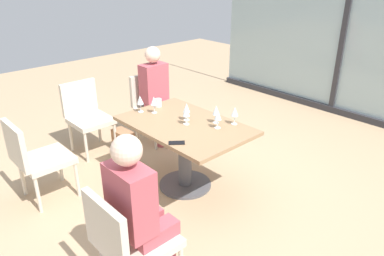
{
  "coord_description": "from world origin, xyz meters",
  "views": [
    {
      "loc": [
        2.51,
        -2.23,
        2.2
      ],
      "look_at": [
        0.0,
        0.1,
        0.65
      ],
      "focal_mm": 34.2,
      "sensor_mm": 36.0,
      "label": 1
    }
  ],
  "objects_px": {
    "chair_side_end": "(86,113)",
    "person_front_right": "(139,208)",
    "wine_glass_5": "(154,101)",
    "cell_phone_on_table": "(177,143)",
    "wine_glass_0": "(186,108)",
    "chair_front_left": "(35,156)",
    "wine_glass_1": "(218,116)",
    "wine_glass_2": "(235,112)",
    "chair_front_right": "(128,240)",
    "wine_glass_6": "(140,100)",
    "person_far_left": "(157,91)",
    "wine_glass_4": "(216,111)",
    "handbag_0": "(123,141)",
    "chair_far_left": "(153,103)",
    "wine_glass_3": "(187,112)",
    "dining_table_main": "(185,140)",
    "coffee_cup": "(158,103)"
  },
  "relations": [
    {
      "from": "wine_glass_5",
      "to": "wine_glass_3",
      "type": "bearing_deg",
      "value": 6.28
    },
    {
      "from": "chair_front_left",
      "to": "wine_glass_1",
      "type": "xyz_separation_m",
      "value": [
        1.1,
        1.4,
        0.37
      ]
    },
    {
      "from": "chair_side_end",
      "to": "wine_glass_0",
      "type": "bearing_deg",
      "value": 15.46
    },
    {
      "from": "chair_front_right",
      "to": "handbag_0",
      "type": "height_order",
      "value": "chair_front_right"
    },
    {
      "from": "chair_far_left",
      "to": "chair_side_end",
      "type": "bearing_deg",
      "value": -109.74
    },
    {
      "from": "chair_front_left",
      "to": "wine_glass_5",
      "type": "bearing_deg",
      "value": 73.1
    },
    {
      "from": "wine_glass_0",
      "to": "wine_glass_2",
      "type": "relative_size",
      "value": 1.0
    },
    {
      "from": "chair_side_end",
      "to": "person_front_right",
      "type": "bearing_deg",
      "value": -19.34
    },
    {
      "from": "person_front_right",
      "to": "wine_glass_6",
      "type": "relative_size",
      "value": 6.81
    },
    {
      "from": "chair_front_right",
      "to": "cell_phone_on_table",
      "type": "height_order",
      "value": "chair_front_right"
    },
    {
      "from": "person_far_left",
      "to": "cell_phone_on_table",
      "type": "distance_m",
      "value": 1.59
    },
    {
      "from": "chair_side_end",
      "to": "wine_glass_1",
      "type": "xyz_separation_m",
      "value": [
        1.78,
        0.49,
        0.37
      ]
    },
    {
      "from": "wine_glass_4",
      "to": "handbag_0",
      "type": "relative_size",
      "value": 0.62
    },
    {
      "from": "person_far_left",
      "to": "wine_glass_4",
      "type": "xyz_separation_m",
      "value": [
        1.28,
        -0.24,
        0.16
      ]
    },
    {
      "from": "person_far_left",
      "to": "wine_glass_3",
      "type": "relative_size",
      "value": 6.81
    },
    {
      "from": "chair_front_right",
      "to": "wine_glass_4",
      "type": "relative_size",
      "value": 4.7
    },
    {
      "from": "wine_glass_5",
      "to": "cell_phone_on_table",
      "type": "xyz_separation_m",
      "value": [
        0.72,
        -0.3,
        -0.13
      ]
    },
    {
      "from": "wine_glass_2",
      "to": "wine_glass_4",
      "type": "xyz_separation_m",
      "value": [
        -0.15,
        -0.11,
        0.0
      ]
    },
    {
      "from": "chair_front_right",
      "to": "wine_glass_6",
      "type": "height_order",
      "value": "wine_glass_6"
    },
    {
      "from": "chair_side_end",
      "to": "wine_glass_1",
      "type": "bearing_deg",
      "value": 15.3
    },
    {
      "from": "chair_far_left",
      "to": "handbag_0",
      "type": "height_order",
      "value": "chair_far_left"
    },
    {
      "from": "chair_front_right",
      "to": "wine_glass_5",
      "type": "height_order",
      "value": "wine_glass_5"
    },
    {
      "from": "wine_glass_5",
      "to": "handbag_0",
      "type": "relative_size",
      "value": 0.62
    },
    {
      "from": "person_front_right",
      "to": "wine_glass_0",
      "type": "relative_size",
      "value": 6.81
    },
    {
      "from": "chair_far_left",
      "to": "wine_glass_1",
      "type": "bearing_deg",
      "value": -12.26
    },
    {
      "from": "chair_front_left",
      "to": "handbag_0",
      "type": "xyz_separation_m",
      "value": [
        -0.33,
        1.19,
        -0.36
      ]
    },
    {
      "from": "wine_glass_3",
      "to": "wine_glass_6",
      "type": "height_order",
      "value": "same"
    },
    {
      "from": "person_far_left",
      "to": "wine_glass_0",
      "type": "xyz_separation_m",
      "value": [
        1.03,
        -0.41,
        0.16
      ]
    },
    {
      "from": "chair_front_left",
      "to": "person_front_right",
      "type": "bearing_deg",
      "value": 3.91
    },
    {
      "from": "chair_side_end",
      "to": "wine_glass_2",
      "type": "relative_size",
      "value": 4.7
    },
    {
      "from": "wine_glass_3",
      "to": "wine_glass_5",
      "type": "xyz_separation_m",
      "value": [
        -0.46,
        -0.05,
        0.0
      ]
    },
    {
      "from": "person_far_left",
      "to": "wine_glass_1",
      "type": "bearing_deg",
      "value": -13.2
    },
    {
      "from": "person_far_left",
      "to": "coffee_cup",
      "type": "xyz_separation_m",
      "value": [
        0.52,
        -0.38,
        0.08
      ]
    },
    {
      "from": "chair_far_left",
      "to": "chair_side_end",
      "type": "height_order",
      "value": "same"
    },
    {
      "from": "wine_glass_4",
      "to": "wine_glass_5",
      "type": "bearing_deg",
      "value": -155.6
    },
    {
      "from": "wine_glass_0",
      "to": "wine_glass_6",
      "type": "xyz_separation_m",
      "value": [
        -0.51,
        -0.21,
        0.0
      ]
    },
    {
      "from": "wine_glass_1",
      "to": "wine_glass_3",
      "type": "relative_size",
      "value": 1.0
    },
    {
      "from": "wine_glass_2",
      "to": "wine_glass_5",
      "type": "xyz_separation_m",
      "value": [
        -0.79,
        -0.4,
        0.0
      ]
    },
    {
      "from": "wine_glass_4",
      "to": "wine_glass_6",
      "type": "relative_size",
      "value": 1.0
    },
    {
      "from": "chair_side_end",
      "to": "wine_glass_0",
      "type": "relative_size",
      "value": 4.7
    },
    {
      "from": "person_far_left",
      "to": "wine_glass_2",
      "type": "distance_m",
      "value": 1.44
    },
    {
      "from": "person_far_left",
      "to": "wine_glass_2",
      "type": "relative_size",
      "value": 6.81
    },
    {
      "from": "person_far_left",
      "to": "coffee_cup",
      "type": "bearing_deg",
      "value": -36.34
    },
    {
      "from": "dining_table_main",
      "to": "chair_front_right",
      "type": "relative_size",
      "value": 1.52
    },
    {
      "from": "handbag_0",
      "to": "chair_far_left",
      "type": "bearing_deg",
      "value": 95.07
    },
    {
      "from": "coffee_cup",
      "to": "cell_phone_on_table",
      "type": "bearing_deg",
      "value": -28.1
    },
    {
      "from": "wine_glass_2",
      "to": "wine_glass_6",
      "type": "bearing_deg",
      "value": -151.57
    },
    {
      "from": "wine_glass_3",
      "to": "dining_table_main",
      "type": "bearing_deg",
      "value": -168.96
    },
    {
      "from": "person_front_right",
      "to": "wine_glass_4",
      "type": "bearing_deg",
      "value": 113.71
    },
    {
      "from": "person_far_left",
      "to": "wine_glass_5",
      "type": "height_order",
      "value": "person_far_left"
    }
  ]
}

